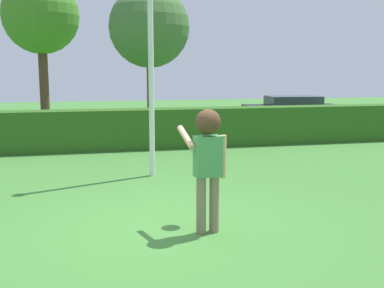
{
  "coord_description": "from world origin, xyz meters",
  "views": [
    {
      "loc": [
        -1.09,
        -6.58,
        2.32
      ],
      "look_at": [
        0.57,
        0.62,
        1.15
      ],
      "focal_mm": 43.09,
      "sensor_mm": 36.0,
      "label": 1
    }
  ],
  "objects_px": {
    "frisbee": "(211,123)",
    "maple_tree": "(149,28)",
    "person": "(208,154)",
    "lamppost": "(150,22)",
    "birch_tree": "(41,17)",
    "parked_car_black": "(293,109)"
  },
  "relations": [
    {
      "from": "lamppost",
      "to": "birch_tree",
      "type": "distance_m",
      "value": 12.93
    },
    {
      "from": "lamppost",
      "to": "birch_tree",
      "type": "xyz_separation_m",
      "value": [
        -3.25,
        12.44,
        1.39
      ]
    },
    {
      "from": "person",
      "to": "frisbee",
      "type": "bearing_deg",
      "value": 70.25
    },
    {
      "from": "frisbee",
      "to": "birch_tree",
      "type": "relative_size",
      "value": 0.04
    },
    {
      "from": "maple_tree",
      "to": "person",
      "type": "bearing_deg",
      "value": -94.14
    },
    {
      "from": "maple_tree",
      "to": "birch_tree",
      "type": "distance_m",
      "value": 6.01
    },
    {
      "from": "birch_tree",
      "to": "person",
      "type": "bearing_deg",
      "value": -77.87
    },
    {
      "from": "frisbee",
      "to": "birch_tree",
      "type": "bearing_deg",
      "value": 103.28
    },
    {
      "from": "person",
      "to": "maple_tree",
      "type": "bearing_deg",
      "value": 85.86
    },
    {
      "from": "person",
      "to": "lamppost",
      "type": "xyz_separation_m",
      "value": [
        -0.25,
        3.85,
        2.2
      ]
    },
    {
      "from": "parked_car_black",
      "to": "maple_tree",
      "type": "xyz_separation_m",
      "value": [
        -6.29,
        -0.16,
        3.32
      ]
    },
    {
      "from": "lamppost",
      "to": "parked_car_black",
      "type": "xyz_separation_m",
      "value": [
        7.42,
        8.56,
        -2.68
      ]
    },
    {
      "from": "frisbee",
      "to": "lamppost",
      "type": "bearing_deg",
      "value": 97.98
    },
    {
      "from": "lamppost",
      "to": "maple_tree",
      "type": "relative_size",
      "value": 1.09
    },
    {
      "from": "person",
      "to": "parked_car_black",
      "type": "height_order",
      "value": "person"
    },
    {
      "from": "frisbee",
      "to": "parked_car_black",
      "type": "xyz_separation_m",
      "value": [
        6.97,
        11.82,
        -0.84
      ]
    },
    {
      "from": "person",
      "to": "lamppost",
      "type": "distance_m",
      "value": 4.44
    },
    {
      "from": "lamppost",
      "to": "parked_car_black",
      "type": "bearing_deg",
      "value": 49.06
    },
    {
      "from": "frisbee",
      "to": "lamppost",
      "type": "xyz_separation_m",
      "value": [
        -0.46,
        3.27,
        1.83
      ]
    },
    {
      "from": "lamppost",
      "to": "birch_tree",
      "type": "relative_size",
      "value": 0.93
    },
    {
      "from": "person",
      "to": "birch_tree",
      "type": "xyz_separation_m",
      "value": [
        -3.5,
        16.29,
        3.59
      ]
    },
    {
      "from": "frisbee",
      "to": "maple_tree",
      "type": "relative_size",
      "value": 0.05
    }
  ]
}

